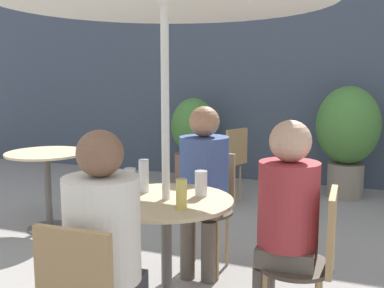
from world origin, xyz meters
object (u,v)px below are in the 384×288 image
object	(u,v)px
bistro_chair_1	(312,254)
beer_glass_3	(144,176)
beer_glass_0	(130,186)
seated_person_0	(104,242)
potted_plant_1	(348,132)
beer_glass_1	(182,194)
bistro_chair_2	(209,199)
seated_person_2	(203,176)
cafe_table_far	(47,171)
seated_person_1	(285,212)
potted_plant_0	(194,138)
beer_glass_2	(201,184)
bistro_chair_4	(230,158)
cafe_table_near	(166,228)

from	to	relation	value
bistro_chair_1	beer_glass_3	bearing A→B (deg)	-95.60
beer_glass_3	beer_glass_0	bearing A→B (deg)	-81.73
seated_person_0	beer_glass_3	world-z (taller)	seated_person_0
bistro_chair_1	potted_plant_1	size ratio (longest dim) A/B	0.65
beer_glass_1	beer_glass_3	size ratio (longest dim) A/B	0.81
bistro_chair_1	bistro_chair_2	world-z (taller)	same
seated_person_0	seated_person_2	xyz separation A→B (m)	(-0.02, 1.30, 0.00)
potted_plant_1	cafe_table_far	bearing A→B (deg)	-139.56
bistro_chair_2	seated_person_2	size ratio (longest dim) A/B	0.70
seated_person_1	beer_glass_0	world-z (taller)	seated_person_1
bistro_chair_2	seated_person_2	distance (m)	0.24
beer_glass_1	potted_plant_1	xyz separation A→B (m)	(0.69, 3.28, -0.03)
potted_plant_0	potted_plant_1	distance (m)	1.88
beer_glass_3	bistro_chair_1	bearing A→B (deg)	-4.58
seated_person_1	seated_person_2	size ratio (longest dim) A/B	0.99
seated_person_0	seated_person_1	world-z (taller)	same
potted_plant_1	seated_person_1	bearing A→B (deg)	-93.38
seated_person_2	beer_glass_2	xyz separation A→B (m)	(0.17, -0.52, 0.08)
bistro_chair_4	beer_glass_2	distance (m)	2.35
bistro_chair_2	seated_person_1	distance (m)	1.04
bistro_chair_2	beer_glass_3	bearing A→B (deg)	-104.57
bistro_chair_4	beer_glass_3	xyz separation A→B (m)	(0.15, -2.32, 0.30)
bistro_chair_2	beer_glass_1	world-z (taller)	beer_glass_1
cafe_table_near	potted_plant_1	size ratio (longest dim) A/B	0.59
cafe_table_near	seated_person_2	size ratio (longest dim) A/B	0.63
cafe_table_far	seated_person_1	size ratio (longest dim) A/B	0.61
bistro_chair_4	seated_person_2	world-z (taller)	seated_person_2
seated_person_0	seated_person_2	bearing A→B (deg)	-90.00
bistro_chair_2	beer_glass_2	size ratio (longest dim) A/B	5.73
cafe_table_far	seated_person_2	bearing A→B (deg)	-13.28
beer_glass_0	beer_glass_1	distance (m)	0.30
bistro_chair_4	cafe_table_far	bearing A→B (deg)	-19.80
cafe_table_near	seated_person_1	bearing A→B (deg)	1.01
cafe_table_far	seated_person_1	xyz separation A→B (m)	(2.29, -1.02, 0.17)
cafe_table_far	beer_glass_2	bearing A→B (deg)	-26.76
bistro_chair_4	seated_person_2	xyz separation A→B (m)	(0.32, -1.76, 0.20)
bistro_chair_2	seated_person_0	world-z (taller)	seated_person_0
seated_person_2	potted_plant_0	bearing A→B (deg)	111.17
seated_person_2	bistro_chair_1	bearing A→B (deg)	-39.48
bistro_chair_2	bistro_chair_4	world-z (taller)	same
beer_glass_3	bistro_chair_2	bearing A→B (deg)	76.44
beer_glass_1	beer_glass_2	distance (m)	0.27
beer_glass_0	cafe_table_near	bearing A→B (deg)	43.30
beer_glass_3	potted_plant_0	bearing A→B (deg)	105.54
seated_person_0	beer_glass_0	distance (m)	0.55
potted_plant_1	beer_glass_2	bearing A→B (deg)	-102.69
beer_glass_1	seated_person_1	bearing A→B (deg)	16.67
seated_person_0	potted_plant_1	distance (m)	3.88
seated_person_1	bistro_chair_2	bearing A→B (deg)	-140.45
cafe_table_near	potted_plant_0	xyz separation A→B (m)	(-1.03, 3.16, 0.05)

